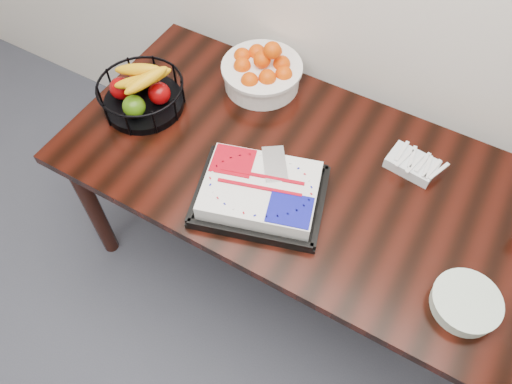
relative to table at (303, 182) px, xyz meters
The scene contains 6 objects.
table is the anchor object (origin of this frame).
cake_tray 0.24m from the table, 110.78° to the right, with size 0.52×0.46×0.09m.
tangerine_bowl 0.50m from the table, 139.18° to the left, with size 0.33×0.33×0.21m.
fruit_basket 0.72m from the table, behind, with size 0.34×0.34×0.18m.
plate_stack 0.70m from the table, 19.47° to the right, with size 0.21×0.21×0.05m.
fork_bag 0.40m from the table, 30.51° to the left, with size 0.18×0.13×0.05m.
Camera 1 is at (0.39, 0.96, 2.20)m, focal length 35.00 mm.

